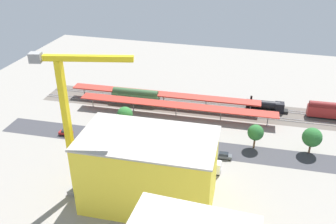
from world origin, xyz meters
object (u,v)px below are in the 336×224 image
(parked_car_2, at_px, (173,149))
(platform_canopy_near, at_px, (176,105))
(parked_car_6, at_px, (87,136))
(street_tree_0, at_px, (256,133))
(platform_canopy_far, at_px, (163,94))
(freight_coach_far, at_px, (136,96))
(traffic_light, at_px, (180,142))
(box_truck_0, at_px, (203,166))
(street_tree_2, at_px, (125,114))
(locomotive, at_px, (267,106))
(box_truck_1, at_px, (132,160))
(parked_car_5, at_px, (109,139))
(street_tree_1, at_px, (312,137))
(parked_car_1, at_px, (198,152))
(parked_car_0, at_px, (224,156))
(passenger_coach, at_px, (335,111))
(parked_car_3, at_px, (150,146))
(parked_car_4, at_px, (128,142))
(construction_building, at_px, (149,171))
(parked_car_7, at_px, (66,133))
(tower_crane, at_px, (71,120))

(parked_car_2, bearing_deg, platform_canopy_near, -78.78)
(parked_car_6, xyz_separation_m, street_tree_0, (-49.76, -7.89, 4.45))
(platform_canopy_far, distance_m, street_tree_0, 39.03)
(freight_coach_far, xyz_separation_m, traffic_light, (-22.95, 27.74, 1.19))
(box_truck_0, height_order, street_tree_2, street_tree_2)
(locomotive, distance_m, box_truck_1, 54.51)
(parked_car_5, relative_size, street_tree_1, 0.57)
(parked_car_1, bearing_deg, street_tree_1, -163.61)
(parked_car_0, relative_size, box_truck_1, 0.49)
(freight_coach_far, bearing_deg, platform_canopy_far, -170.31)
(parked_car_2, bearing_deg, passenger_coach, -145.50)
(parked_car_6, xyz_separation_m, street_tree_1, (-65.31, -9.41, 4.42))
(freight_coach_far, relative_size, street_tree_0, 2.30)
(traffic_light, bearing_deg, parked_car_3, -6.23)
(locomotive, xyz_separation_m, parked_car_6, (52.71, 32.88, -1.09))
(parked_car_4, xyz_separation_m, construction_building, (-13.85, 22.14, 7.88))
(parked_car_7, relative_size, traffic_light, 0.69)
(parked_car_2, distance_m, traffic_light, 4.33)
(parked_car_4, bearing_deg, parked_car_0, 179.74)
(parked_car_2, distance_m, parked_car_3, 6.93)
(parked_car_2, xyz_separation_m, parked_car_5, (19.97, -0.15, -0.07))
(parked_car_2, bearing_deg, construction_building, 89.68)
(parked_car_6, bearing_deg, tower_crane, 112.79)
(passenger_coach, bearing_deg, traffic_light, 36.93)
(parked_car_7, bearing_deg, parked_car_2, 179.85)
(platform_canopy_near, bearing_deg, parked_car_7, 34.97)
(platform_canopy_far, relative_size, construction_building, 2.30)
(box_truck_1, bearing_deg, platform_canopy_far, -87.67)
(parked_car_5, relative_size, traffic_light, 0.72)
(locomotive, height_order, parked_car_5, locomotive)
(freight_coach_far, bearing_deg, parked_car_5, 91.30)
(locomotive, xyz_separation_m, traffic_light, (23.27, 34.03, 2.35))
(parked_car_2, bearing_deg, freight_coach_far, -52.14)
(traffic_light, bearing_deg, street_tree_1, -163.59)
(passenger_coach, bearing_deg, parked_car_5, 25.74)
(parked_car_6, bearing_deg, parked_car_3, 179.61)
(parked_car_2, xyz_separation_m, tower_crane, (17.32, 23.33, 19.57))
(construction_building, distance_m, street_tree_2, 34.77)
(street_tree_1, height_order, traffic_light, street_tree_1)
(parked_car_5, bearing_deg, street_tree_1, -171.08)
(platform_canopy_near, bearing_deg, parked_car_3, 82.76)
(parked_car_0, xyz_separation_m, tower_crane, (32.09, 23.41, 19.57))
(parked_car_4, distance_m, tower_crane, 30.79)
(platform_canopy_near, xyz_separation_m, box_truck_1, (4.83, 30.48, -2.38))
(box_truck_0, height_order, traffic_light, traffic_light)
(box_truck_0, distance_m, street_tree_2, 31.91)
(parked_car_3, distance_m, tower_crane, 32.04)
(tower_crane, bearing_deg, platform_canopy_far, -97.47)
(tower_crane, bearing_deg, platform_canopy_near, -106.42)
(parked_car_5, height_order, street_tree_1, street_tree_1)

